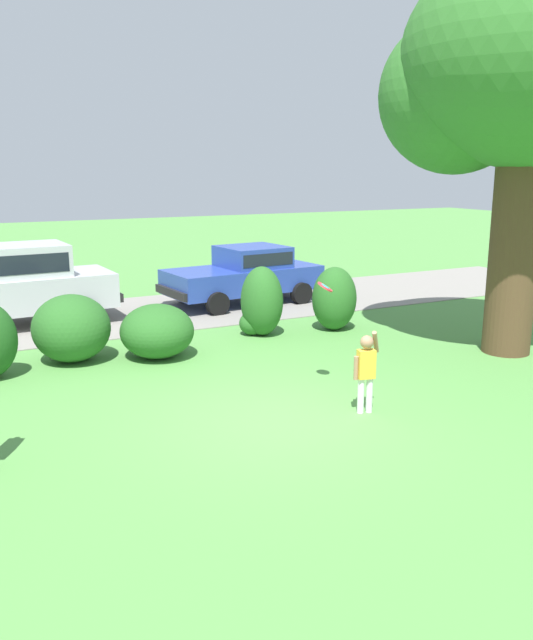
% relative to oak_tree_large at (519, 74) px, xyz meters
% --- Properties ---
extents(ground_plane, '(80.00, 80.00, 0.00)m').
position_rel_oak_tree_large_xyz_m(ground_plane, '(-5.82, -1.35, -5.35)').
color(ground_plane, '#518E42').
extents(driveway_strip, '(28.00, 4.40, 0.02)m').
position_rel_oak_tree_large_xyz_m(driveway_strip, '(-5.82, 6.50, -5.34)').
color(driveway_strip, gray).
rests_on(driveway_strip, ground).
extents(oak_tree_large, '(4.91, 5.04, 7.66)m').
position_rel_oak_tree_large_xyz_m(oak_tree_large, '(0.00, 0.00, 0.00)').
color(oak_tree_large, '#513823').
rests_on(oak_tree_large, ground).
extents(shrub_centre_left, '(1.47, 1.51, 1.30)m').
position_rel_oak_tree_large_xyz_m(shrub_centre_left, '(-7.93, 3.11, -4.70)').
color(shrub_centre_left, '#286023').
rests_on(shrub_centre_left, ground).
extents(shrub_centre, '(1.44, 1.46, 1.06)m').
position_rel_oak_tree_large_xyz_m(shrub_centre, '(-6.40, 2.60, -4.82)').
color(shrub_centre, '#286023').
rests_on(shrub_centre, ground).
extents(shrub_centre_right, '(0.93, 1.02, 1.54)m').
position_rel_oak_tree_large_xyz_m(shrub_centre_right, '(-3.81, 3.24, -4.64)').
color(shrub_centre_right, '#286023').
rests_on(shrub_centre_right, ground).
extents(shrub_far_end, '(1.04, 0.98, 1.46)m').
position_rel_oak_tree_large_xyz_m(shrub_far_end, '(-2.06, 2.94, -4.67)').
color(shrub_far_end, '#286023').
rests_on(shrub_far_end, ground).
extents(parked_sedan, '(4.55, 2.40, 1.56)m').
position_rel_oak_tree_large_xyz_m(parked_sedan, '(-2.59, 6.58, -4.51)').
color(parked_sedan, '#28429E').
rests_on(parked_sedan, ground).
extents(parked_suv, '(4.79, 2.28, 1.92)m').
position_rel_oak_tree_large_xyz_m(parked_suv, '(-8.59, 6.55, -4.28)').
color(parked_suv, silver).
rests_on(parked_suv, ground).
extents(child_thrower, '(0.47, 0.23, 1.29)m').
position_rel_oak_tree_large_xyz_m(child_thrower, '(-4.51, -1.69, -4.64)').
color(child_thrower, white).
rests_on(child_thrower, ground).
extents(frisbee, '(0.29, 0.28, 0.22)m').
position_rel_oak_tree_large_xyz_m(frisbee, '(-4.50, -0.50, -3.60)').
color(frisbee, red).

